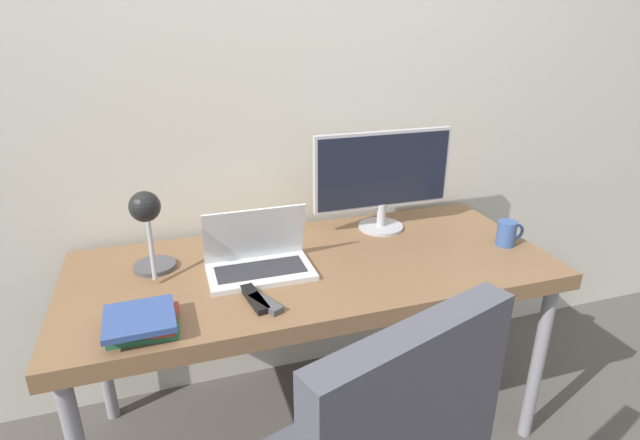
# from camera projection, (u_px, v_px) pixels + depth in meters

# --- Properties ---
(wall_back) EXTENTS (8.00, 0.05, 2.60)m
(wall_back) POSITION_uv_depth(u_px,v_px,m) (281.00, 94.00, 1.99)
(wall_back) COLOR beige
(wall_back) RESTS_ON ground_plane
(desk) EXTENTS (1.73, 0.74, 0.76)m
(desk) POSITION_uv_depth(u_px,v_px,m) (314.00, 278.00, 1.83)
(desk) COLOR brown
(desk) RESTS_ON ground_plane
(laptop) EXTENTS (0.36, 0.21, 0.22)m
(laptop) POSITION_uv_depth(u_px,v_px,m) (259.00, 259.00, 1.73)
(laptop) COLOR silver
(laptop) RESTS_ON desk
(monitor) EXTENTS (0.59, 0.19, 0.41)m
(monitor) POSITION_uv_depth(u_px,v_px,m) (383.00, 175.00, 2.02)
(monitor) COLOR #B7B7BC
(monitor) RESTS_ON desk
(desk_lamp) EXTENTS (0.15, 0.24, 0.33)m
(desk_lamp) POSITION_uv_depth(u_px,v_px,m) (148.00, 225.00, 1.62)
(desk_lamp) COLOR #4C4C51
(desk_lamp) RESTS_ON desk
(book_stack) EXTENTS (0.21, 0.20, 0.05)m
(book_stack) POSITION_uv_depth(u_px,v_px,m) (142.00, 322.00, 1.40)
(book_stack) COLOR #286B47
(book_stack) RESTS_ON desk
(tv_remote) EXTENTS (0.07, 0.17, 0.02)m
(tv_remote) POSITION_uv_depth(u_px,v_px,m) (255.00, 299.00, 1.56)
(tv_remote) COLOR black
(tv_remote) RESTS_ON desk
(media_remote) EXTENTS (0.09, 0.13, 0.02)m
(media_remote) POSITION_uv_depth(u_px,v_px,m) (266.00, 304.00, 1.53)
(media_remote) COLOR #4C4C51
(media_remote) RESTS_ON desk
(mug) EXTENTS (0.12, 0.07, 0.10)m
(mug) POSITION_uv_depth(u_px,v_px,m) (507.00, 233.00, 1.93)
(mug) COLOR #385693
(mug) RESTS_ON desk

